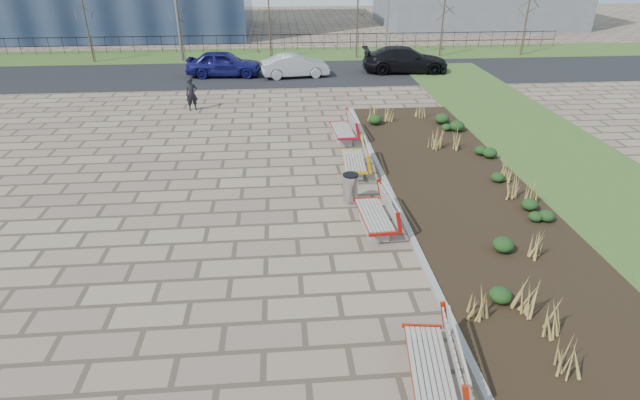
{
  "coord_description": "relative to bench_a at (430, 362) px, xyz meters",
  "views": [
    {
      "loc": [
        0.5,
        -9.12,
        7.14
      ],
      "look_at": [
        1.5,
        3.0,
        0.9
      ],
      "focal_mm": 28.0,
      "sensor_mm": 36.0,
      "label": 1
    }
  ],
  "objects": [
    {
      "name": "grass_verge_far",
      "position": [
        -3.0,
        30.71,
        -0.48
      ],
      "size": [
        80.0,
        5.0,
        0.04
      ],
      "primitive_type": "cube",
      "color": "#33511E",
      "rests_on": "ground"
    },
    {
      "name": "litter_bin",
      "position": [
        -0.44,
        7.22,
        -0.03
      ],
      "size": [
        0.47,
        0.47,
        0.93
      ],
      "primitive_type": "cylinder",
      "color": "#B2B2B7",
      "rests_on": "ground"
    },
    {
      "name": "tree_b",
      "position": [
        -9.0,
        29.21,
        1.54
      ],
      "size": [
        1.4,
        1.4,
        4.0
      ],
      "primitive_type": null,
      "color": "#4C3D2D",
      "rests_on": "grass_verge_far"
    },
    {
      "name": "tree_e",
      "position": [
        9.0,
        29.21,
        1.54
      ],
      "size": [
        1.4,
        1.4,
        4.0
      ],
      "primitive_type": null,
      "color": "#4C3D2D",
      "rests_on": "grass_verge_far"
    },
    {
      "name": "tree_c",
      "position": [
        -3.0,
        29.21,
        1.54
      ],
      "size": [
        1.4,
        1.4,
        4.0
      ],
      "primitive_type": null,
      "color": "#4C3D2D",
      "rests_on": "grass_verge_far"
    },
    {
      "name": "road",
      "position": [
        -3.0,
        24.71,
        -0.49
      ],
      "size": [
        80.0,
        7.0,
        0.02
      ],
      "primitive_type": "cube",
      "color": "black",
      "rests_on": "ground"
    },
    {
      "name": "bench_d",
      "position": [
        0.0,
        12.75,
        0.0
      ],
      "size": [
        1.02,
        2.15,
        1.0
      ],
      "primitive_type": null,
      "rotation": [
        0.0,
        0.0,
        0.06
      ],
      "color": "red",
      "rests_on": "ground"
    },
    {
      "name": "ground",
      "position": [
        -3.0,
        2.71,
        -0.5
      ],
      "size": [
        120.0,
        120.0,
        0.0
      ],
      "primitive_type": "plane",
      "color": "#806E58",
      "rests_on": "ground"
    },
    {
      "name": "pedestrian",
      "position": [
        -6.69,
        17.48,
        0.28
      ],
      "size": [
        0.66,
        0.54,
        1.56
      ],
      "primitive_type": "imported",
      "rotation": [
        0.0,
        0.0,
        0.35
      ],
      "color": "black",
      "rests_on": "ground"
    },
    {
      "name": "lamp_east",
      "position": [
        5.0,
        28.71,
        2.54
      ],
      "size": [
        0.24,
        0.6,
        6.0
      ],
      "primitive_type": null,
      "color": "gray",
      "rests_on": "grass_verge_far"
    },
    {
      "name": "bench_c",
      "position": [
        0.0,
        9.5,
        0.0
      ],
      "size": [
        1.03,
        2.15,
        1.0
      ],
      "primitive_type": null,
      "rotation": [
        0.0,
        0.0,
        -0.06
      ],
      "color": "#E19F0B",
      "rests_on": "ground"
    },
    {
      "name": "tree_d",
      "position": [
        3.0,
        29.21,
        1.54
      ],
      "size": [
        1.4,
        1.4,
        4.0
      ],
      "primitive_type": null,
      "color": "#4C3D2D",
      "rests_on": "grass_verge_far"
    },
    {
      "name": "railing_fence",
      "position": [
        -3.0,
        32.21,
        0.14
      ],
      "size": [
        44.0,
        0.1,
        1.2
      ],
      "primitive_type": null,
      "color": "black",
      "rests_on": "grass_verge_far"
    },
    {
      "name": "bench_a",
      "position": [
        0.0,
        0.0,
        0.0
      ],
      "size": [
        1.17,
        2.2,
        1.0
      ],
      "primitive_type": null,
      "rotation": [
        0.0,
        0.0,
        -0.13
      ],
      "color": "#A51E0B",
      "rests_on": "ground"
    },
    {
      "name": "bench_b",
      "position": [
        0.0,
        5.58,
        0.0
      ],
      "size": [
        1.02,
        2.15,
        1.0
      ],
      "primitive_type": null,
      "rotation": [
        0.0,
        0.0,
        0.06
      ],
      "color": "#A5100B",
      "rests_on": "ground"
    },
    {
      "name": "car_blue",
      "position": [
        -5.77,
        24.36,
        0.27
      ],
      "size": [
        4.52,
        2.03,
        1.51
      ],
      "primitive_type": "imported",
      "rotation": [
        0.0,
        0.0,
        1.51
      ],
      "color": "#141458",
      "rests_on": "road"
    },
    {
      "name": "car_silver",
      "position": [
        -1.5,
        23.8,
        0.18
      ],
      "size": [
        4.15,
        1.91,
        1.32
      ],
      "primitive_type": "imported",
      "rotation": [
        0.0,
        0.0,
        1.7
      ],
      "color": "#A9AAB0",
      "rests_on": "road"
    },
    {
      "name": "tree_a",
      "position": [
        -15.0,
        29.21,
        1.54
      ],
      "size": [
        1.4,
        1.4,
        4.0
      ],
      "primitive_type": null,
      "color": "#4C3D2D",
      "rests_on": "grass_verge_far"
    },
    {
      "name": "tree_f",
      "position": [
        15.0,
        29.21,
        1.54
      ],
      "size": [
        1.4,
        1.4,
        4.0
      ],
      "primitive_type": null,
      "color": "#4C3D2D",
      "rests_on": "grass_verge_far"
    },
    {
      "name": "lamp_west",
      "position": [
        -9.0,
        28.71,
        2.54
      ],
      "size": [
        0.24,
        0.6,
        6.0
      ],
      "primitive_type": null,
      "color": "gray",
      "rests_on": "grass_verge_far"
    },
    {
      "name": "planting_bed",
      "position": [
        3.25,
        7.71,
        -0.45
      ],
      "size": [
        4.5,
        18.0,
        0.1
      ],
      "primitive_type": "cube",
      "color": "black",
      "rests_on": "ground"
    },
    {
      "name": "planting_curb",
      "position": [
        0.92,
        7.71,
        -0.42
      ],
      "size": [
        0.16,
        18.0,
        0.15
      ],
      "primitive_type": "cube",
      "color": "gray",
      "rests_on": "ground"
    },
    {
      "name": "car_black",
      "position": [
        5.36,
        24.55,
        0.28
      ],
      "size": [
        5.4,
        2.5,
        1.53
      ],
      "primitive_type": "imported",
      "rotation": [
        0.0,
        0.0,
        1.5
      ],
      "color": "black",
      "rests_on": "road"
    },
    {
      "name": "grass_verge_near",
      "position": [
        8.0,
        7.71,
        -0.48
      ],
      "size": [
        5.0,
        38.0,
        0.04
      ],
      "primitive_type": "cube",
      "color": "#33511E",
      "rests_on": "ground"
    }
  ]
}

